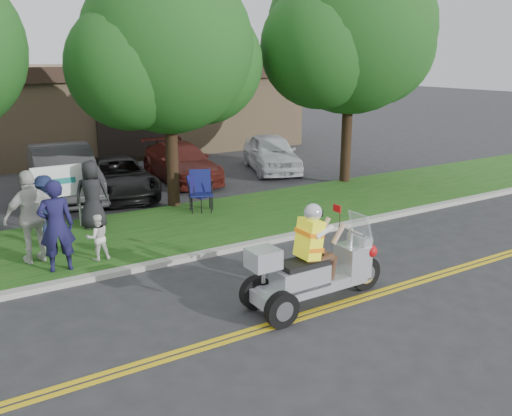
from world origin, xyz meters
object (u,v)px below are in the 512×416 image
trike_scooter (313,270)px  parked_car_right (181,162)px  lawn_chair_a (200,188)px  parked_car_left (63,173)px  spectator_adult_right (32,217)px  parked_car_far_right (271,153)px  lawn_chair_b (198,190)px  spectator_adult_left (56,226)px  parked_car_mid (117,177)px

trike_scooter → parked_car_right: 11.05m
lawn_chair_a → parked_car_left: size_ratio=0.23×
spectator_adult_right → parked_car_far_right: size_ratio=0.47×
spectator_adult_right → parked_car_far_right: spectator_adult_right is taller
lawn_chair_b → parked_car_left: bearing=105.6°
spectator_adult_left → parked_car_right: (5.86, 6.92, -0.41)m
lawn_chair_a → parked_car_right: 4.54m
spectator_adult_right → parked_car_mid: 6.15m
parked_car_left → lawn_chair_a: bearing=-47.0°
lawn_chair_a → parked_car_far_right: bearing=60.6°
trike_scooter → spectator_adult_left: 5.31m
trike_scooter → parked_car_mid: (-0.47, 9.75, -0.05)m
parked_car_right → parked_car_far_right: parked_car_far_right is taller
spectator_adult_right → parked_car_right: 8.71m
trike_scooter → lawn_chair_a: bearing=81.6°
lawn_chair_b → spectator_adult_left: (-4.46, -2.63, 0.38)m
spectator_adult_right → parked_car_mid: size_ratio=0.45×
lawn_chair_b → spectator_adult_right: spectator_adult_right is taller
lawn_chair_b → parked_car_far_right: 6.45m
lawn_chair_a → spectator_adult_left: size_ratio=0.60×
lawn_chair_b → parked_car_right: parked_car_right is taller
parked_car_mid → parked_car_far_right: (6.45, 0.70, 0.11)m
spectator_adult_left → parked_car_left: bearing=-96.3°
spectator_adult_right → lawn_chair_a: bearing=-168.3°
parked_car_far_right → lawn_chair_a: bearing=-121.8°
spectator_adult_left → lawn_chair_a: bearing=-142.7°
spectator_adult_right → parked_car_far_right: 11.46m
trike_scooter → parked_car_right: trike_scooter is taller
trike_scooter → parked_car_mid: bearing=92.5°
parked_car_left → lawn_chair_b: bearing=-47.2°
lawn_chair_a → trike_scooter: bearing=-75.7°
trike_scooter → parked_car_left: 10.51m
spectator_adult_left → trike_scooter: bearing=140.3°
parked_car_left → parked_car_far_right: parked_car_left is taller
trike_scooter → parked_car_right: bearing=77.9°
spectator_adult_left → parked_car_mid: spectator_adult_left is taller
lawn_chair_b → spectator_adult_left: 5.19m
lawn_chair_a → parked_car_right: bearing=95.3°
lawn_chair_b → parked_car_mid: parked_car_mid is taller
spectator_adult_left → parked_car_far_right: (9.57, 6.56, -0.34)m
lawn_chair_b → parked_car_left: (-2.88, 3.79, 0.16)m
lawn_chair_b → parked_car_far_right: parked_car_far_right is taller
trike_scooter → lawn_chair_b: 6.58m
parked_car_left → parked_car_right: 4.31m
spectator_adult_left → parked_car_mid: size_ratio=0.43×
trike_scooter → spectator_adult_left: (-3.59, 3.89, 0.40)m
spectator_adult_left → parked_car_left: size_ratio=0.38×
trike_scooter → parked_car_left: (-2.01, 10.31, 0.17)m
parked_car_mid → trike_scooter: bearing=-80.6°
lawn_chair_a → spectator_adult_left: bearing=-127.8°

